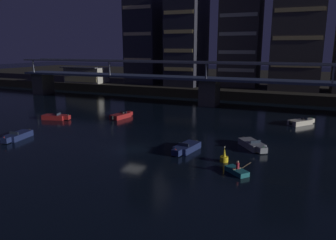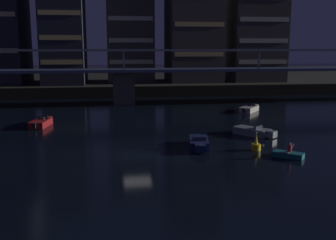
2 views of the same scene
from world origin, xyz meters
The scene contains 13 objects.
ground_plane centered at (0.00, 0.00, 0.00)m, with size 400.00×400.00×0.00m, color black.
far_riverbank centered at (0.00, 81.73, 1.10)m, with size 240.00×80.00×2.20m, color black.
river_bridge centered at (0.00, 33.72, 4.56)m, with size 98.84×6.40×9.38m.
tower_west_tall centered at (-11.60, 51.55, 14.02)m, with size 8.47×13.63×23.95m.
tower_central centered at (2.30, 54.20, 13.57)m, with size 10.07×9.04×23.05m.
tower_east_tall centered at (16.28, 53.00, 17.58)m, with size 11.33×12.83×31.05m.
tower_east_low centered at (30.32, 51.63, 13.45)m, with size 11.68×9.87×22.81m.
speedboat_near_center centered at (13.36, 6.42, 0.41)m, with size 4.06×4.65×1.16m.
speedboat_near_right centered at (18.71, 22.36, 0.41)m, with size 4.16×4.58×1.16m.
speedboat_mid_left centered at (-10.85, 15.19, 0.41)m, with size 2.43×5.23×1.16m.
speedboat_mid_center centered at (6.16, 2.04, 0.41)m, with size 2.46×5.23×1.16m.
channel_buoy centered at (11.24, 0.15, 0.48)m, with size 0.90×0.90×1.76m.
dinghy_with_paddler centered at (13.18, -2.64, 0.28)m, with size 2.70×2.66×1.36m.
Camera 2 is at (-2.20, -34.02, 9.48)m, focal length 41.69 mm.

